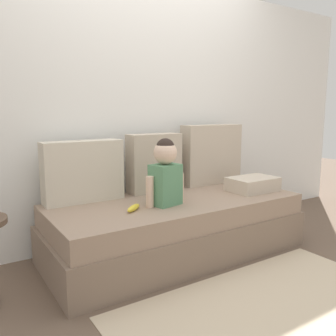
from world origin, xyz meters
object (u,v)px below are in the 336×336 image
couch (176,227)px  folded_blanket (253,184)px  banana (133,208)px  throw_pillow_right (211,154)px  toddler (165,172)px  throw_pillow_left (83,171)px  throw_pillow_center (154,163)px

couch → folded_blanket: bearing=-8.6°
banana → folded_blanket: bearing=-0.4°
throw_pillow_right → banana: 1.14m
toddler → folded_blanket: size_ratio=1.20×
throw_pillow_left → throw_pillow_center: (0.61, 0.00, 0.01)m
throw_pillow_right → toddler: size_ratio=1.24×
couch → throw_pillow_center: (0.00, 0.33, 0.46)m
throw_pillow_center → toddler: bearing=-110.2°
throw_pillow_center → folded_blanket: 0.85m
banana → folded_blanket: folded_blanket is taller
throw_pillow_left → throw_pillow_right: size_ratio=0.99×
folded_blanket → banana: bearing=179.6°
throw_pillow_left → folded_blanket: bearing=-18.2°
throw_pillow_left → toddler: 0.62m
couch → throw_pillow_center: bearing=90.0°
banana → folded_blanket: (1.13, -0.01, 0.04)m
couch → banana: size_ratio=11.62×
throw_pillow_center → toddler: throw_pillow_center is taller
throw_pillow_left → throw_pillow_right: 1.23m
couch → banana: 0.49m
couch → banana: bearing=-166.7°
banana → folded_blanket: size_ratio=0.42×
throw_pillow_left → throw_pillow_center: 0.61m
couch → throw_pillow_left: (-0.61, 0.33, 0.45)m
banana → toddler: bearing=3.7°
couch → folded_blanket: folded_blanket is taller
throw_pillow_right → folded_blanket: (0.10, -0.43, -0.21)m
couch → toddler: toddler is taller
throw_pillow_center → toddler: 0.44m
toddler → banana: 0.35m
throw_pillow_left → folded_blanket: size_ratio=1.48×
toddler → folded_blanket: bearing=-1.7°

